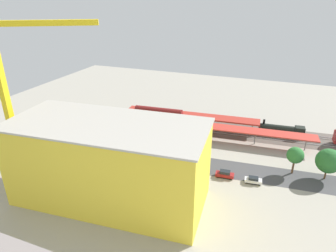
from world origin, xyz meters
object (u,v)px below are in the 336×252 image
at_px(freight_coach_far, 159,115).
at_px(street_tree_1, 161,132).
at_px(platform_canopy_near, 209,126).
at_px(street_tree_4, 329,161).
at_px(box_truck_0, 144,160).
at_px(locomotive, 284,131).
at_px(parked_car_0, 253,180).
at_px(parked_car_2, 198,170).
at_px(parked_car_1, 225,174).
at_px(street_tree_2, 127,126).
at_px(street_tree_0, 295,155).
at_px(platform_canopy_far, 191,115).
at_px(construction_building, 110,163).
at_px(street_tree_3, 159,133).
at_px(box_truck_1, 155,166).
at_px(parked_car_3, 175,164).
at_px(traffic_light, 141,149).
at_px(tower_crane, 15,91).

height_order(freight_coach_far, street_tree_1, street_tree_1).
xyz_separation_m(platform_canopy_near, street_tree_4, (-32.69, 12.38, 0.89)).
bearing_deg(box_truck_0, street_tree_1, -91.98).
xyz_separation_m(locomotive, parked_car_0, (6.37, 30.77, -1.04)).
distance_m(parked_car_0, street_tree_4, 18.97).
bearing_deg(parked_car_0, parked_car_2, 1.06).
bearing_deg(parked_car_1, street_tree_2, -15.99).
relative_size(parked_car_1, street_tree_0, 0.63).
bearing_deg(platform_canopy_near, platform_canopy_far, -41.42).
xyz_separation_m(platform_canopy_far, street_tree_1, (3.72, 18.21, 1.04)).
bearing_deg(construction_building, platform_canopy_far, -100.64).
xyz_separation_m(street_tree_0, street_tree_3, (36.93, -0.11, -0.07)).
bearing_deg(street_tree_3, box_truck_1, 106.39).
bearing_deg(box_truck_1, parked_car_2, -162.90).
relative_size(parked_car_3, street_tree_3, 0.58).
bearing_deg(traffic_light, street_tree_1, -97.97).
bearing_deg(locomotive, platform_canopy_far, 6.09).
bearing_deg(parked_car_2, parked_car_0, -178.94).
xyz_separation_m(parked_car_0, parked_car_2, (13.83, 0.26, 0.11)).
relative_size(platform_canopy_near, street_tree_2, 8.06).
distance_m(parked_car_0, street_tree_3, 29.45).
relative_size(tower_crane, street_tree_3, 4.68).
height_order(street_tree_3, street_tree_4, street_tree_4).
xyz_separation_m(platform_canopy_far, parked_car_0, (-24.08, 27.52, -3.39)).
relative_size(freight_coach_far, street_tree_4, 2.18).
height_order(parked_car_1, street_tree_2, street_tree_2).
relative_size(locomotive, box_truck_1, 1.65).
distance_m(platform_canopy_near, parked_car_0, 26.31).
xyz_separation_m(parked_car_2, traffic_light, (15.50, 1.37, 3.75)).
distance_m(box_truck_1, street_tree_4, 42.87).
bearing_deg(tower_crane, locomotive, -141.32).
distance_m(tower_crane, street_tree_2, 33.74).
xyz_separation_m(tower_crane, box_truck_1, (-28.15, -12.96, -20.91)).
height_order(platform_canopy_far, tower_crane, tower_crane).
xyz_separation_m(construction_building, street_tree_0, (-38.34, -24.93, -3.72)).
relative_size(box_truck_0, street_tree_4, 1.14).
relative_size(construction_building, street_tree_3, 5.08).
bearing_deg(street_tree_3, tower_crane, 44.89).
relative_size(parked_car_1, parked_car_2, 1.07).
height_order(parked_car_0, parked_car_3, parked_car_3).
bearing_deg(parked_car_0, street_tree_4, -153.89).
height_order(platform_canopy_far, street_tree_2, street_tree_2).
height_order(platform_canopy_near, locomotive, locomotive).
distance_m(box_truck_0, street_tree_3, 10.70).
xyz_separation_m(freight_coach_far, parked_car_0, (-35.29, 25.58, -2.52)).
bearing_deg(construction_building, box_truck_1, -113.74).
bearing_deg(street_tree_1, construction_building, 86.59).
distance_m(platform_canopy_far, freight_coach_far, 11.41).
bearing_deg(tower_crane, parked_car_2, -157.30).
height_order(box_truck_0, street_tree_0, street_tree_0).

